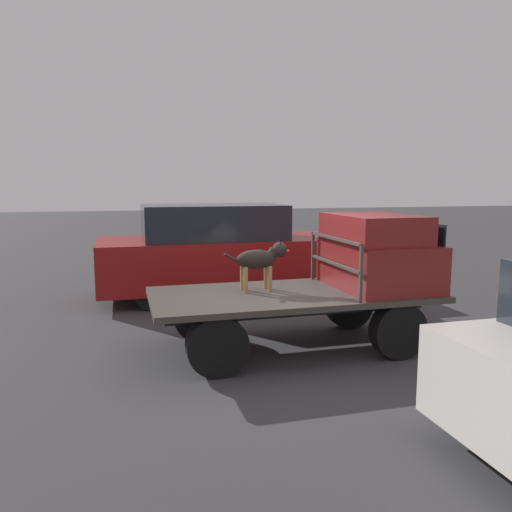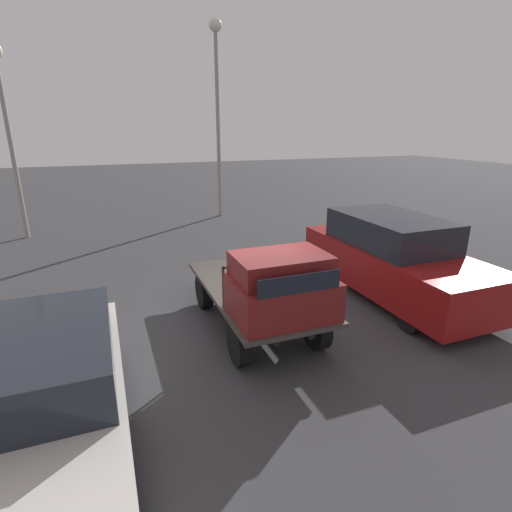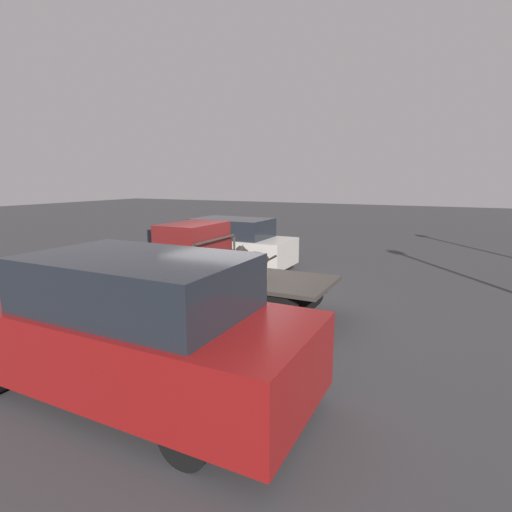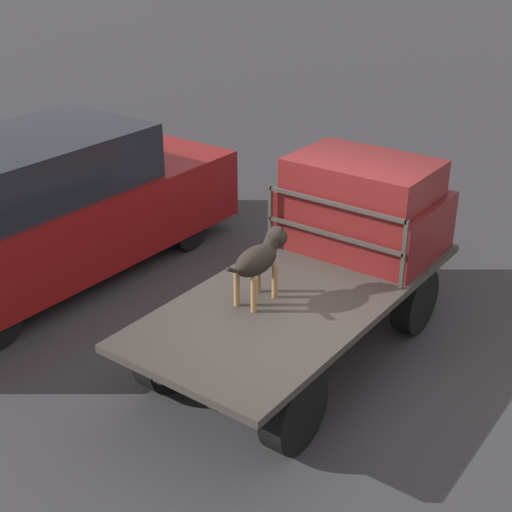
% 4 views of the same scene
% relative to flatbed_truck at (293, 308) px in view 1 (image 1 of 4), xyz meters
% --- Properties ---
extents(ground_plane, '(80.00, 80.00, 0.00)m').
position_rel_flatbed_truck_xyz_m(ground_plane, '(0.00, 0.00, -0.59)').
color(ground_plane, '#38383A').
extents(flatbed_truck, '(3.98, 1.81, 0.82)m').
position_rel_flatbed_truck_xyz_m(flatbed_truck, '(0.00, 0.00, 0.00)').
color(flatbed_truck, black).
rests_on(flatbed_truck, ground).
extents(truck_cab, '(1.25, 1.69, 1.07)m').
position_rel_flatbed_truck_xyz_m(truck_cab, '(1.29, 0.00, 0.74)').
color(truck_cab, maroon).
rests_on(truck_cab, flatbed_truck).
extents(truck_headboard, '(0.04, 1.69, 0.76)m').
position_rel_flatbed_truck_xyz_m(truck_headboard, '(0.62, 0.00, 0.73)').
color(truck_headboard, '#3D3833').
rests_on(truck_headboard, flatbed_truck).
extents(dog, '(0.96, 0.28, 0.72)m').
position_rel_flatbed_truck_xyz_m(dog, '(-0.40, 0.22, 0.69)').
color(dog, '#9E7547').
rests_on(dog, flatbed_truck).
extents(parked_pickup_far, '(5.15, 1.99, 1.92)m').
position_rel_flatbed_truck_xyz_m(parked_pickup_far, '(-0.29, 3.63, 0.35)').
color(parked_pickup_far, black).
rests_on(parked_pickup_far, ground).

